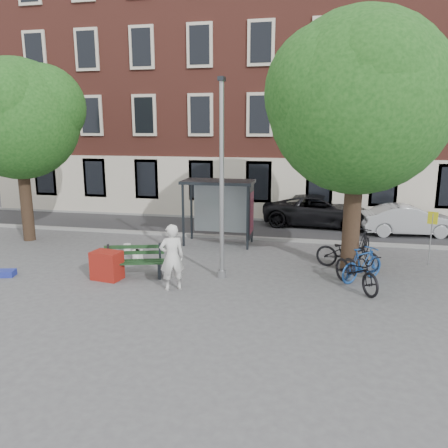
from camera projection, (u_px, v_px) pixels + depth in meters
name	position (u px, v px, depth m)	size (l,w,h in m)	color
ground	(222.00, 277.00, 13.91)	(90.00, 90.00, 0.00)	#4C4C4F
road	(253.00, 229.00, 20.60)	(40.00, 4.00, 0.01)	#28282B
curb_near	(246.00, 238.00, 18.68)	(40.00, 0.25, 0.12)	gray
curb_far	(258.00, 219.00, 22.50)	(40.00, 0.25, 0.12)	gray
building_row	(269.00, 86.00, 24.83)	(30.00, 8.00, 14.00)	brown
lamppost	(222.00, 191.00, 13.31)	(0.28, 0.35, 6.11)	#9EA0A3
tree_right	(360.00, 96.00, 13.23)	(5.76, 5.60, 8.20)	black
tree_left	(16.00, 114.00, 17.33)	(5.18, 4.86, 7.40)	black
bus_shelter	(228.00, 198.00, 17.54)	(2.85, 1.45, 2.62)	#1E2328
painter	(172.00, 257.00, 12.66)	(0.72, 0.47, 1.97)	silver
bench	(134.00, 263.00, 13.89)	(2.00, 1.11, 0.98)	#1E2328
bike_a	(348.00, 253.00, 14.59)	(0.75, 2.15, 1.13)	black
bike_b	(362.00, 264.00, 13.48)	(0.51, 1.80, 1.08)	navy
bike_c	(356.00, 270.00, 12.83)	(0.75, 2.14, 1.13)	black
bike_d	(360.00, 244.00, 15.90)	(0.51, 1.79, 1.08)	black
car_dark	(319.00, 210.00, 21.18)	(2.47, 5.36, 1.49)	black
car_silver	(409.00, 220.00, 19.32)	(1.41, 4.05, 1.33)	#ADB0B5
red_stand	(107.00, 265.00, 13.66)	(0.90, 0.60, 0.90)	maroon
blue_crate	(6.00, 273.00, 14.01)	(0.55, 0.40, 0.20)	navy
bucket_a	(136.00, 255.00, 15.74)	(0.28, 0.28, 0.36)	white
bucket_b	(139.00, 255.00, 15.78)	(0.28, 0.28, 0.36)	silver
bucket_c	(127.00, 248.00, 16.58)	(0.28, 0.28, 0.36)	silver
notice_sign	(432.00, 227.00, 14.89)	(0.31, 0.15, 1.88)	#9EA0A3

